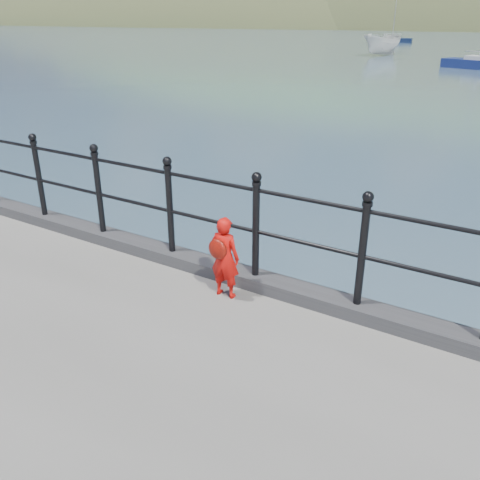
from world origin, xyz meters
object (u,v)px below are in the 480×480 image
Objects in this scene: launch_white at (382,45)px; sailboat_left at (392,40)px; sailboat_port at (478,65)px; railing at (210,208)px; child at (224,257)px.

launch_white is 0.67× the size of sailboat_left.
sailboat_left is at bearing 136.69° from sailboat_port.
sailboat_port reaches higher than railing.
child is at bearing -84.72° from sailboat_left.
sailboat_left is at bearing 120.53° from launch_white.
sailboat_left is 44.63m from sailboat_port.
sailboat_port is (18.92, -40.42, 0.00)m from sailboat_left.
sailboat_left is (-22.55, 82.31, -1.13)m from child.
sailboat_left reaches higher than sailboat_port.
launch_white reaches higher than child.
sailboat_port is at bearing -74.96° from sailboat_left.
child is 54.67m from launch_white.
sailboat_left is (-22.12, 81.95, -1.49)m from railing.
sailboat_port is at bearing 94.41° from railing.
railing is 41.68m from sailboat_port.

